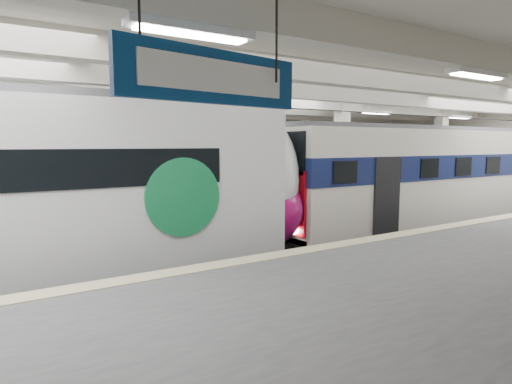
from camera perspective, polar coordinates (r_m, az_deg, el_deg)
station_hall at (r=12.31m, az=9.60°, el=4.76°), size 36.00×24.00×5.75m
modern_emu at (r=11.08m, az=-24.63°, el=-0.59°), size 14.96×3.09×4.77m
older_rer at (r=17.96m, az=20.21°, el=1.72°), size 12.84×2.84×4.26m
far_train at (r=16.47m, az=-30.59°, el=1.17°), size 14.19×3.02×4.52m
wayfinding_sign at (r=4.13m, az=-5.48°, el=15.15°), size 1.98×0.40×1.25m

